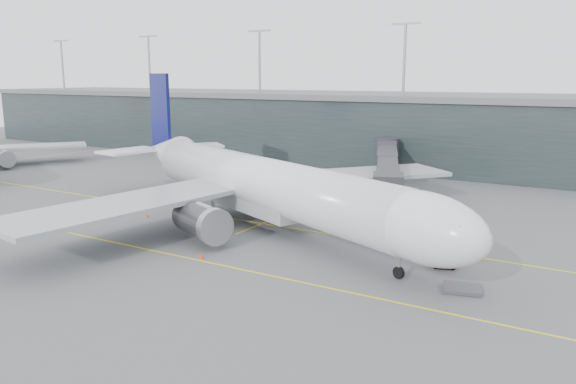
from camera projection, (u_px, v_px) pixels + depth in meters
The scene contains 17 objects.
ground at pixel (249, 213), 79.28m from camera, with size 320.00×320.00×0.00m, color #505155.
taxiline_a at pixel (232, 219), 75.92m from camera, with size 160.00×0.25×0.02m, color yellow.
taxiline_b at pixel (146, 249), 62.48m from camera, with size 160.00×0.25×0.02m, color yellow.
taxiline_lead_main at pixel (342, 192), 93.56m from camera, with size 0.25×60.00×0.02m, color yellow.
taxiline_lead_adj at pixel (39, 157), 133.87m from camera, with size 0.25×60.00×0.02m, color yellow.
terminal at pixel (395, 128), 126.46m from camera, with size 240.00×36.00×29.00m.
main_aircraft at pixel (262, 184), 71.30m from camera, with size 66.08×60.93×19.40m.
jet_bridge at pixel (401, 159), 92.00m from camera, with size 21.05×46.53×7.41m.
gse_cart at pixel (444, 259), 56.22m from camera, with size 2.67×2.16×1.58m.
baggage_dolly at pixel (462, 289), 50.33m from camera, with size 3.36×2.69×0.34m, color #3B3B40.
uld_a at pixel (268, 191), 89.47m from camera, with size 2.41×2.07×1.95m.
uld_b at pixel (268, 190), 90.29m from camera, with size 2.33×1.95×1.95m.
uld_c at pixel (277, 194), 87.47m from camera, with size 1.95×1.62×1.65m.
cone_nose at pixel (482, 257), 58.60m from camera, with size 0.49×0.49×0.79m, color orange.
cone_wing_stbd at pixel (201, 256), 59.02m from camera, with size 0.46×0.46×0.73m, color #D1460B.
cone_wing_port at pixel (343, 203), 83.48m from camera, with size 0.44×0.44×0.70m, color orange.
cone_tail at pixel (147, 215), 76.52m from camera, with size 0.46×0.46×0.73m, color orange.
Camera 1 is at (44.43, -63.22, 18.84)m, focal length 35.00 mm.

